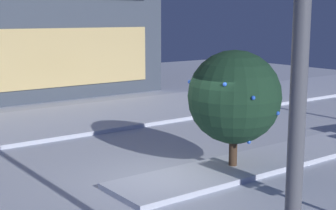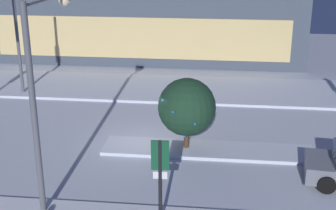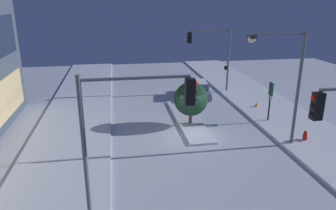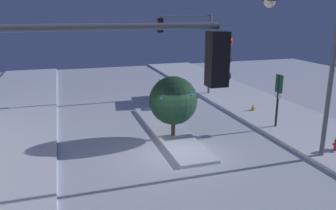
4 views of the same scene
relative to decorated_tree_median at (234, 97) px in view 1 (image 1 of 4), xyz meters
The scene contains 4 objects.
ground 2.80m from the decorated_tree_median, 166.80° to the left, with size 52.00×52.00×0.00m, color silver.
curb_strip_far 8.76m from the decorated_tree_median, 103.05° to the left, with size 52.00×5.20×0.14m, color silver.
median_strip 2.12m from the decorated_tree_median, ahead, with size 9.00×1.80×0.14m, color silver.
decorated_tree_median is the anchor object (origin of this frame).
Camera 1 is at (-7.03, -9.60, 4.03)m, focal length 53.12 mm.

